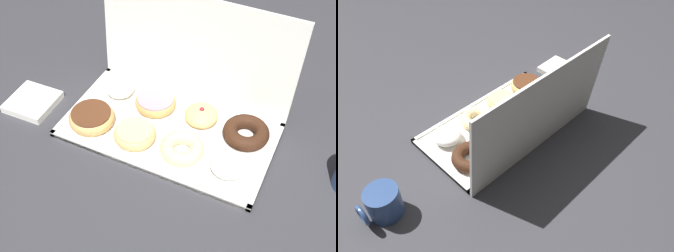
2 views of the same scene
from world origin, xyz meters
TOP-DOWN VIEW (x-y plane):
  - ground_plane at (0.00, 0.00)m, footprint 3.00×3.00m
  - donut_box at (0.00, 0.00)m, footprint 0.54×0.29m
  - box_lid_open at (0.00, 0.16)m, footprint 0.54×0.04m
  - chocolate_frosted_donut_0 at (-0.19, -0.07)m, footprint 0.12×0.12m
  - glazed_ring_donut_1 at (-0.06, -0.07)m, footprint 0.11×0.11m
  - cruller_donut_2 at (0.06, -0.06)m, footprint 0.11×0.11m
  - powdered_filled_donut_3 at (0.19, -0.06)m, footprint 0.09×0.09m
  - powdered_filled_donut_4 at (-0.18, 0.07)m, footprint 0.08×0.08m
  - pink_frosted_donut_5 at (-0.07, 0.06)m, footprint 0.11×0.11m
  - jelly_filled_donut_6 at (0.06, 0.07)m, footprint 0.09×0.09m
  - chocolate_cake_ring_donut_7 at (0.19, 0.06)m, footprint 0.12×0.12m
  - coffee_mug at (0.46, 0.03)m, footprint 0.11×0.09m
  - napkin_stack at (-0.39, -0.07)m, footprint 0.13×0.13m

SIDE VIEW (x-z plane):
  - ground_plane at x=0.00m, z-range 0.00..0.00m
  - donut_box at x=0.00m, z-range 0.00..0.01m
  - napkin_stack at x=-0.39m, z-range 0.00..0.02m
  - pink_frosted_donut_5 at x=-0.07m, z-range 0.01..0.05m
  - glazed_ring_donut_1 at x=-0.06m, z-range 0.01..0.05m
  - chocolate_cake_ring_donut_7 at x=0.19m, z-range 0.01..0.05m
  - cruller_donut_2 at x=0.06m, z-range 0.01..0.05m
  - chocolate_frosted_donut_0 at x=-0.19m, z-range 0.01..0.05m
  - jelly_filled_donut_6 at x=0.06m, z-range 0.01..0.06m
  - powdered_filled_donut_3 at x=0.19m, z-range 0.01..0.05m
  - powdered_filled_donut_4 at x=-0.18m, z-range 0.01..0.06m
  - coffee_mug at x=0.46m, z-range 0.00..0.09m
  - box_lid_open at x=0.00m, z-range 0.00..0.30m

